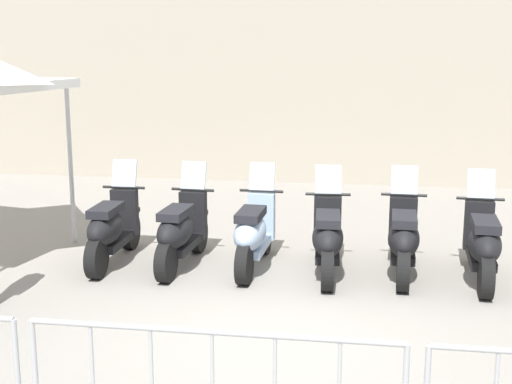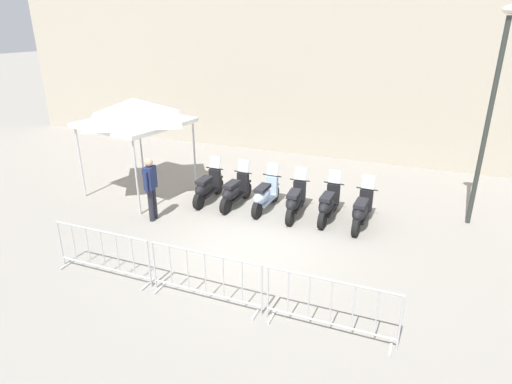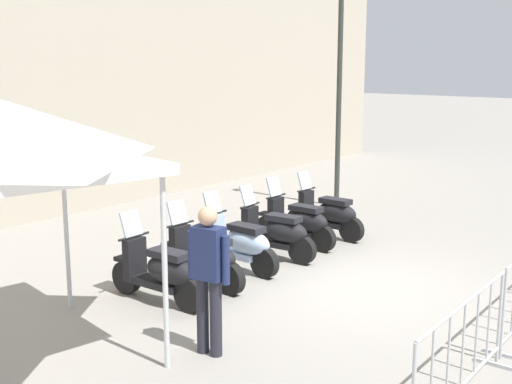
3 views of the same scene
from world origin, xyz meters
The scene contains 13 objects.
ground_plane centered at (0.00, 0.00, 0.00)m, with size 120.00×120.00×0.00m, color gray.
motorcycle_0 centered at (-2.55, 1.42, 0.45)m, with size 0.68×1.71×1.24m.
motorcycle_1 centered at (-1.68, 1.59, 0.45)m, with size 0.61×1.72×1.24m.
motorcycle_2 centered at (-0.82, 1.82, 0.45)m, with size 0.63×1.72×1.24m.
motorcycle_3 centered at (0.08, 1.93, 0.45)m, with size 0.74×1.70×1.24m.
motorcycle_4 centered at (0.93, 2.21, 0.45)m, with size 0.64×1.72×1.24m.
motorcycle_5 centered at (1.82, 2.29, 0.45)m, with size 0.62×1.72×1.24m.
barrier_segment_0 centered at (-1.89, -2.82, 0.53)m, with size 2.28×0.85×1.07m.
barrier_segment_1 centered at (0.46, -2.36, 0.53)m, with size 2.28×0.85×1.07m.
barrier_segment_2 centered at (2.82, -1.89, 0.53)m, with size 2.28×0.85×1.07m.
street_lamp centered at (4.13, 4.11, 3.26)m, with size 0.36×0.36×5.34m.
officer_near_row_end centered at (-3.02, -0.30, 0.98)m, with size 0.32×0.53×1.73m.
canopy_tent centered at (-4.76, 0.92, 2.52)m, with size 2.64×2.64×2.91m.
Camera 2 is at (5.11, -7.73, 5.14)m, focal length 30.65 mm.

